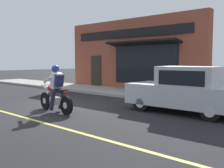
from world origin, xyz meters
TOP-DOWN VIEW (x-y plane):
  - ground_plane at (0.00, 0.00)m, footprint 80.00×80.00m
  - sidewalk_curb at (4.88, 3.00)m, footprint 2.60×22.00m
  - storefront_building at (6.41, 1.43)m, footprint 1.25×9.55m
  - motorcycle_with_rider at (-0.59, -0.77)m, footprint 0.61×2.02m
  - car_hatchback at (2.21, -4.14)m, footprint 1.73×3.82m
  - traffic_cone at (4.02, -0.53)m, footprint 0.36×0.36m

SIDE VIEW (x-z plane):
  - ground_plane at x=0.00m, z-range 0.00..0.00m
  - sidewalk_curb at x=4.88m, z-range 0.00..0.14m
  - traffic_cone at x=4.02m, z-range 0.13..0.73m
  - motorcycle_with_rider at x=-0.59m, z-range -0.13..1.49m
  - car_hatchback at x=2.21m, z-range -0.02..1.55m
  - storefront_building at x=6.41m, z-range 0.01..4.21m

